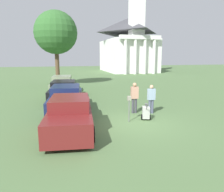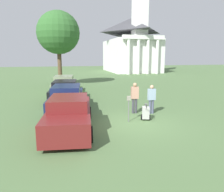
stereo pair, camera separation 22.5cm
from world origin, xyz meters
name	(u,v)px [view 1 (the left image)]	position (x,y,z in m)	size (l,w,h in m)	color
ground_plane	(133,124)	(0.00, 0.00, 0.00)	(120.00, 120.00, 0.00)	#517042
parked_car_maroon	(70,115)	(-3.00, -0.18, 0.71)	(2.39, 5.28, 1.53)	maroon
parked_car_navy	(66,99)	(-3.00, 3.24, 0.73)	(2.36, 5.39, 1.56)	#19234C
parked_car_black	(64,91)	(-3.00, 6.85, 0.69)	(2.46, 5.38, 1.45)	black
parked_car_sage	(62,84)	(-3.00, 10.50, 0.70)	(2.37, 5.09, 1.50)	gray
parking_meter	(129,104)	(-0.09, 0.38, 0.91)	(0.18, 0.09, 1.31)	slate
person_worker	(135,96)	(0.75, 1.87, 1.01)	(0.43, 0.24, 1.77)	#3F3F47
person_supervisor	(151,97)	(1.65, 1.57, 0.93)	(0.42, 0.23, 1.65)	#515670
equipment_cart	(146,112)	(0.87, 0.48, 0.39)	(0.53, 1.00, 1.00)	#B2B2AD
church	(128,43)	(11.14, 34.07, 5.82)	(9.21, 14.39, 21.82)	white
shade_tree	(56,33)	(-3.34, 15.03, 5.66)	(4.55, 4.55, 7.97)	brown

